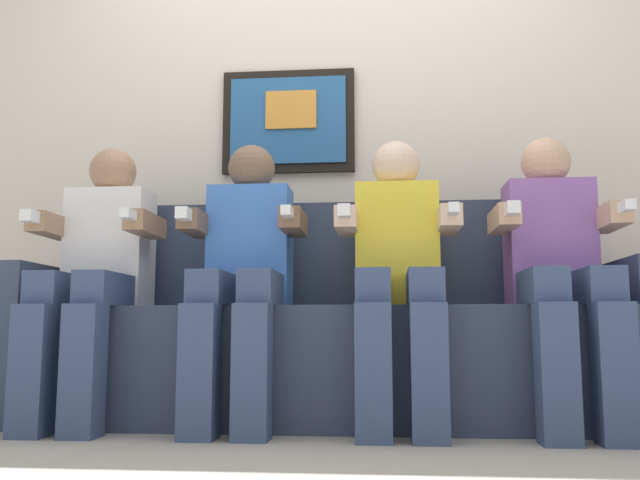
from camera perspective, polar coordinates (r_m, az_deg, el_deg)
The scene contains 7 objects.
ground_plane at distance 2.44m, azimuth -0.34°, elevation -16.04°, with size 6.35×6.35×0.00m, color #9E9384.
back_wall_assembly at distance 3.31m, azimuth 0.92°, elevation 8.93°, with size 4.88×0.10×2.60m.
couch at distance 2.74m, azimuth 0.35°, elevation -8.56°, with size 2.48×0.58×0.90m.
person_leftmost at distance 2.80m, azimuth -18.12°, elevation -2.15°, with size 0.46×0.56×1.11m.
person_left_center at distance 2.63m, azimuth -6.34°, elevation -2.14°, with size 0.46×0.56×1.11m.
person_right_center at distance 2.57m, azimuth 6.51°, elevation -2.02°, with size 0.46×0.56×1.11m.
person_rightmost at distance 2.65m, azimuth 19.24°, elevation -1.80°, with size 0.46×0.56×1.11m.
Camera 1 is at (0.24, -2.40, 0.35)m, focal length 38.41 mm.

